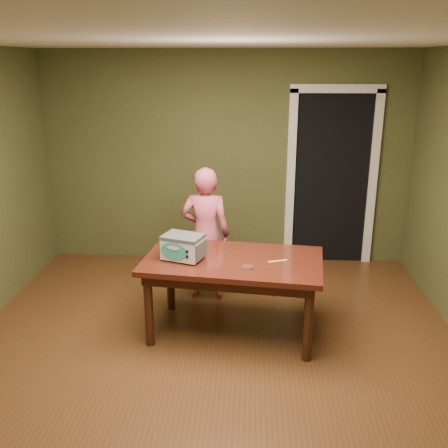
# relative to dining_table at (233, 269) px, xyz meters

# --- Properties ---
(floor) EXTENTS (5.00, 5.00, 0.00)m
(floor) POSITION_rel_dining_table_xyz_m (-0.16, -0.61, -0.65)
(floor) COLOR #553418
(floor) RESTS_ON ground
(room_shell) EXTENTS (4.52, 5.02, 2.61)m
(room_shell) POSITION_rel_dining_table_xyz_m (-0.16, -0.61, 1.06)
(room_shell) COLOR #4A502A
(room_shell) RESTS_ON ground
(doorway) EXTENTS (1.10, 0.66, 2.25)m
(doorway) POSITION_rel_dining_table_xyz_m (1.14, 2.17, 0.41)
(doorway) COLOR black
(doorway) RESTS_ON ground
(dining_table) EXTENTS (1.70, 1.08, 0.75)m
(dining_table) POSITION_rel_dining_table_xyz_m (0.00, 0.00, 0.00)
(dining_table) COLOR #3A190D
(dining_table) RESTS_ON floor
(toy_oven) EXTENTS (0.42, 0.35, 0.23)m
(toy_oven) POSITION_rel_dining_table_xyz_m (-0.45, -0.04, 0.22)
(toy_oven) COLOR #4C4F54
(toy_oven) RESTS_ON dining_table
(baking_pan) EXTENTS (0.10, 0.10, 0.02)m
(baking_pan) POSITION_rel_dining_table_xyz_m (0.14, -0.22, 0.11)
(baking_pan) COLOR silver
(baking_pan) RESTS_ON dining_table
(spatula) EXTENTS (0.18, 0.08, 0.01)m
(spatula) POSITION_rel_dining_table_xyz_m (0.40, -0.05, 0.10)
(spatula) COLOR #D7B85D
(spatula) RESTS_ON dining_table
(child) EXTENTS (0.55, 0.38, 1.44)m
(child) POSITION_rel_dining_table_xyz_m (-0.32, 0.76, 0.07)
(child) COLOR #CC546C
(child) RESTS_ON floor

